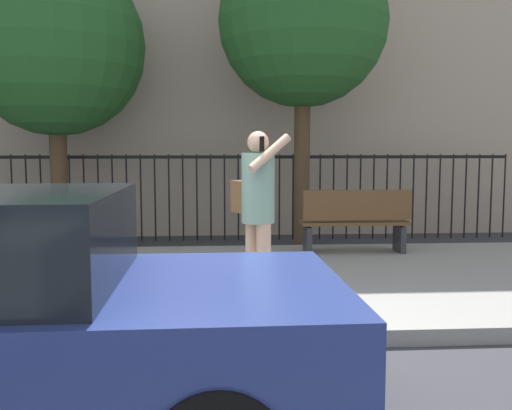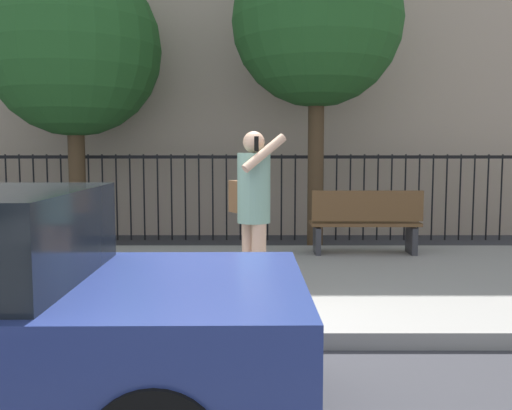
# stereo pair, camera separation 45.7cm
# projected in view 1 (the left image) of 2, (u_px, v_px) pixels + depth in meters

# --- Properties ---
(ground_plane) EXTENTS (60.00, 60.00, 0.00)m
(ground_plane) POSITION_uv_depth(u_px,v_px,m) (160.00, 353.00, 4.74)
(ground_plane) COLOR #333338
(sidewalk) EXTENTS (28.00, 4.40, 0.15)m
(sidewalk) POSITION_uv_depth(u_px,v_px,m) (177.00, 283.00, 6.92)
(sidewalk) COLOR gray
(sidewalk) RESTS_ON ground
(building_facade) EXTENTS (28.00, 4.00, 9.53)m
(building_facade) POSITION_uv_depth(u_px,v_px,m) (193.00, 11.00, 12.72)
(building_facade) COLOR tan
(building_facade) RESTS_ON ground
(iron_fence) EXTENTS (12.03, 0.04, 1.60)m
(iron_fence) POSITION_uv_depth(u_px,v_px,m) (190.00, 186.00, 10.50)
(iron_fence) COLOR black
(iron_fence) RESTS_ON ground
(pedestrian_on_phone) EXTENTS (0.62, 0.72, 1.72)m
(pedestrian_on_phone) POSITION_uv_depth(u_px,v_px,m) (257.00, 201.00, 5.89)
(pedestrian_on_phone) COLOR tan
(pedestrian_on_phone) RESTS_ON sidewalk
(street_bench) EXTENTS (1.60, 0.45, 0.95)m
(street_bench) POSITION_uv_depth(u_px,v_px,m) (355.00, 220.00, 8.44)
(street_bench) COLOR brown
(street_bench) RESTS_ON sidewalk
(street_tree_near) EXTENTS (2.81, 2.81, 5.20)m
(street_tree_near) POSITION_uv_depth(u_px,v_px,m) (303.00, 23.00, 9.44)
(street_tree_near) COLOR #4C3823
(street_tree_near) RESTS_ON ground
(street_tree_far) EXTENTS (2.98, 2.98, 4.89)m
(street_tree_far) POSITION_uv_depth(u_px,v_px,m) (55.00, 47.00, 9.46)
(street_tree_far) COLOR #4C3823
(street_tree_far) RESTS_ON ground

